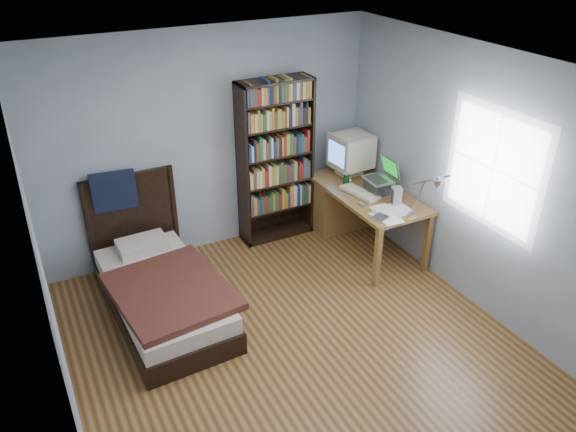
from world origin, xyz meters
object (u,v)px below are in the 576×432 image
object	(u,v)px
soda_can	(346,179)
desk_lamp	(434,187)
keyboard	(360,192)
laptop	(379,183)
crt_monitor	(351,152)
bookshelf	(276,162)
speaker	(396,196)
bed	(160,287)
desk	(346,201)

from	to	relation	value
soda_can	desk_lamp	bearing A→B (deg)	-87.18
keyboard	soda_can	xyz separation A→B (m)	(0.00, 0.28, 0.05)
laptop	desk_lamp	xyz separation A→B (m)	(-0.14, -1.00, 0.41)
crt_monitor	bookshelf	distance (m)	0.90
crt_monitor	speaker	world-z (taller)	crt_monitor
crt_monitor	bed	world-z (taller)	crt_monitor
desk_lamp	bookshelf	size ratio (longest dim) A/B	0.34
crt_monitor	speaker	size ratio (longest dim) A/B	2.55
bookshelf	bed	world-z (taller)	bookshelf
laptop	speaker	xyz separation A→B (m)	(-0.00, -0.32, -0.01)
desk	laptop	world-z (taller)	laptop
desk	bed	xyz separation A→B (m)	(-2.44, -0.47, -0.15)
laptop	speaker	world-z (taller)	laptop
desk	crt_monitor	distance (m)	0.61
speaker	crt_monitor	bearing A→B (deg)	107.58
keyboard	bed	xyz separation A→B (m)	(-2.33, -0.03, -0.49)
desk_lamp	keyboard	xyz separation A→B (m)	(-0.07, 1.06, -0.50)
desk	bed	world-z (taller)	bed
crt_monitor	keyboard	xyz separation A→B (m)	(-0.20, -0.52, -0.26)
laptop	speaker	distance (m)	0.32
desk_lamp	bookshelf	bearing A→B (deg)	111.95
desk_lamp	laptop	bearing A→B (deg)	81.97
crt_monitor	keyboard	size ratio (longest dim) A/B	1.03
crt_monitor	soda_can	xyz separation A→B (m)	(-0.20, -0.23, -0.21)
soda_can	laptop	bearing A→B (deg)	-58.90
crt_monitor	soda_can	distance (m)	0.38
bookshelf	crt_monitor	bearing A→B (deg)	-15.46
laptop	bookshelf	size ratio (longest dim) A/B	0.21
keyboard	bookshelf	distance (m)	1.03
speaker	bookshelf	world-z (taller)	bookshelf
laptop	desk_lamp	size ratio (longest dim) A/B	0.61
speaker	bed	bearing A→B (deg)	-170.38
laptop	desk_lamp	bearing A→B (deg)	-98.03
speaker	bookshelf	size ratio (longest dim) A/B	0.10
speaker	laptop	bearing A→B (deg)	107.13
desk_lamp	keyboard	distance (m)	1.17
keyboard	bed	world-z (taller)	bed
desk	desk_lamp	distance (m)	1.71
speaker	bed	size ratio (longest dim) A/B	0.10
keyboard	speaker	size ratio (longest dim) A/B	2.49
crt_monitor	bed	distance (m)	2.69
laptop	keyboard	size ratio (longest dim) A/B	0.82
keyboard	desk_lamp	bearing A→B (deg)	-97.08
desk	bed	size ratio (longest dim) A/B	0.75
soda_can	bookshelf	world-z (taller)	bookshelf
desk_lamp	bed	distance (m)	2.78
bookshelf	bed	distance (m)	1.97
desk	desk_lamp	bearing A→B (deg)	-91.65
desk	laptop	xyz separation A→B (m)	(0.10, -0.50, 0.43)
desk	speaker	size ratio (longest dim) A/B	7.89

